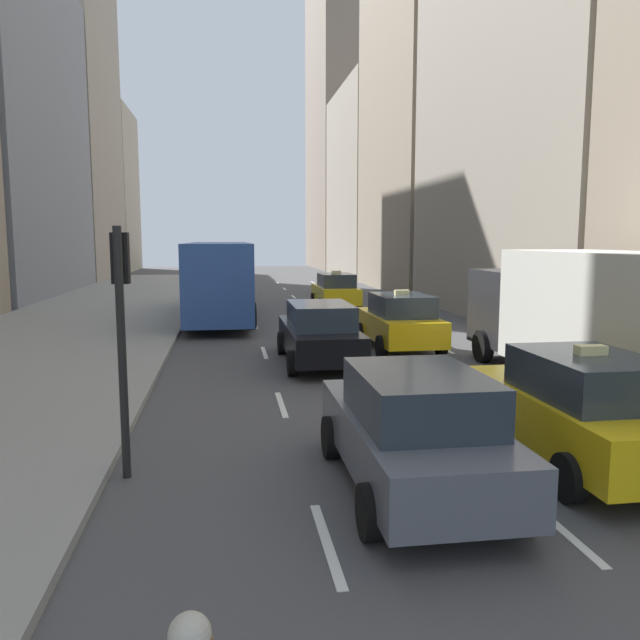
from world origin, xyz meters
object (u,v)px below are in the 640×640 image
at_px(taxi_fourth, 400,321).
at_px(traffic_light_pole, 121,311).
at_px(taxi_second, 580,407).
at_px(city_bus, 219,277).
at_px(taxi_lead, 336,291).
at_px(sedan_silver_behind, 414,429).
at_px(sedan_black_near, 319,333).
at_px(box_truck, 586,315).

height_order(taxi_fourth, traffic_light_pole, traffic_light_pole).
xyz_separation_m(taxi_second, city_bus, (-5.61, 18.51, 0.91)).
distance_m(taxi_lead, city_bus, 6.50).
distance_m(taxi_lead, taxi_second, 21.66).
distance_m(sedan_silver_behind, city_bus, 19.35).
relative_size(city_bus, traffic_light_pole, 3.23).
bearing_deg(taxi_lead, traffic_light_pole, -107.72).
bearing_deg(traffic_light_pole, sedan_black_near, 62.66).
bearing_deg(city_bus, taxi_second, -73.13).
bearing_deg(taxi_fourth, taxi_second, -90.00).
bearing_deg(sedan_silver_behind, taxi_fourth, 75.32).
relative_size(taxi_second, sedan_silver_behind, 1.00).
xyz_separation_m(taxi_fourth, city_bus, (-5.61, 8.44, 0.91)).
relative_size(taxi_second, taxi_fourth, 1.00).
bearing_deg(taxi_fourth, traffic_light_pole, -125.30).
relative_size(sedan_black_near, traffic_light_pole, 1.37).
bearing_deg(taxi_second, box_truck, 58.13).
bearing_deg(taxi_fourth, sedan_silver_behind, -104.68).
bearing_deg(city_bus, taxi_lead, 29.33).
distance_m(taxi_second, sedan_silver_behind, 2.87).
relative_size(taxi_fourth, traffic_light_pole, 1.22).
distance_m(taxi_fourth, sedan_silver_behind, 11.05).
bearing_deg(box_truck, taxi_fourth, 116.72).
relative_size(taxi_lead, taxi_second, 1.00).
bearing_deg(sedan_black_near, taxi_lead, 78.27).
bearing_deg(city_bus, traffic_light_pole, -93.62).
relative_size(taxi_second, traffic_light_pole, 1.22).
xyz_separation_m(taxi_lead, box_truck, (2.80, -17.15, 0.83)).
relative_size(taxi_lead, traffic_light_pole, 1.22).
distance_m(sedan_black_near, box_truck, 6.75).
bearing_deg(box_truck, traffic_light_pole, -157.42).
height_order(sedan_silver_behind, traffic_light_pole, traffic_light_pole).
height_order(sedan_black_near, sedan_silver_behind, sedan_black_near).
xyz_separation_m(taxi_fourth, sedan_silver_behind, (-2.80, -10.69, -0.02)).
height_order(taxi_second, sedan_black_near, taxi_second).
xyz_separation_m(taxi_fourth, box_truck, (2.80, -5.56, 0.83)).
distance_m(taxi_lead, sedan_black_near, 13.77).
xyz_separation_m(sedan_silver_behind, city_bus, (-2.81, 19.13, 0.92)).
bearing_deg(sedan_black_near, box_truck, -33.23).
height_order(city_bus, box_truck, city_bus).
bearing_deg(taxi_lead, taxi_fourth, -90.00).
distance_m(taxi_fourth, sedan_black_near, 3.38).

